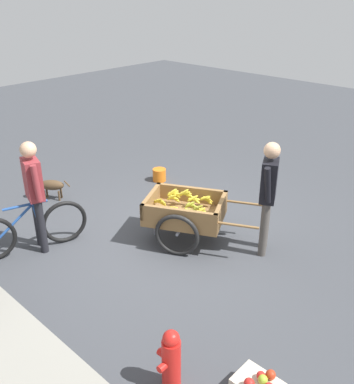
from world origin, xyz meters
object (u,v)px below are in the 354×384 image
at_px(vendor_person, 268,189).
at_px(bicycle, 29,229).
at_px(cyclist_person, 34,187).
at_px(fruit_cart, 185,213).
at_px(plastic_bucket, 159,175).
at_px(dog, 50,185).
at_px(fire_hydrant, 171,360).

bearing_deg(vendor_person, bicycle, 43.05).
bearing_deg(bicycle, cyclist_person, -107.78).
distance_m(fruit_cart, cyclist_person, 2.14).
bearing_deg(plastic_bucket, fruit_cart, 145.21).
relative_size(bicycle, dog, 2.86).
bearing_deg(cyclist_person, plastic_bucket, -80.73).
xyz_separation_m(fruit_cart, bicycle, (1.39, 1.73, -0.09)).
distance_m(fruit_cart, plastic_bucket, 2.22).
distance_m(fruit_cart, bicycle, 2.22).
bearing_deg(vendor_person, fire_hydrant, 104.30).
distance_m(cyclist_person, plastic_bucket, 3.00).
xyz_separation_m(cyclist_person, fire_hydrant, (-3.02, 0.47, -0.63)).
height_order(bicycle, cyclist_person, cyclist_person).
bearing_deg(plastic_bucket, fire_hydrant, 136.46).
relative_size(cyclist_person, dog, 2.88).
bearing_deg(bicycle, fire_hydrant, 173.90).
bearing_deg(fruit_cart, dog, 13.22).
relative_size(vendor_person, cyclist_person, 1.01).
bearing_deg(dog, vendor_person, -162.68).
height_order(dog, fire_hydrant, fire_hydrant).
bearing_deg(fire_hydrant, cyclist_person, -8.89).
height_order(fruit_cart, fire_hydrant, fruit_cart).
xyz_separation_m(dog, plastic_bucket, (-0.84, -1.88, -0.15)).
xyz_separation_m(cyclist_person, plastic_bucket, (0.46, -2.84, -0.85)).
bearing_deg(dog, cyclist_person, 143.61).
distance_m(fire_hydrant, plastic_bucket, 4.81).
relative_size(dog, plastic_bucket, 2.20).
relative_size(vendor_person, fire_hydrant, 2.43).
xyz_separation_m(fire_hydrant, plastic_bucket, (3.49, -3.31, -0.21)).
bearing_deg(vendor_person, fruit_cart, 27.07).
xyz_separation_m(vendor_person, plastic_bucket, (2.83, -0.73, -0.86)).
distance_m(bicycle, cyclist_person, 0.63).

